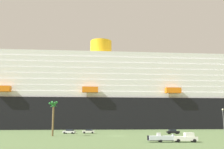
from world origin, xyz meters
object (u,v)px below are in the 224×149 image
at_px(parked_car_black_coupe, 173,132).
at_px(street_lamp, 223,118).
at_px(parked_car_silver_sedan, 69,131).
at_px(parked_car_white_van, 89,131).
at_px(small_boat_on_trailer, 164,138).
at_px(palm_tree, 53,109).
at_px(pickup_truck, 186,138).
at_px(cruise_ship, 164,99).

bearing_deg(parked_car_black_coupe, street_lamp, -37.34).
distance_m(parked_car_silver_sedan, parked_car_white_van, 7.13).
distance_m(small_boat_on_trailer, palm_tree, 38.66).
relative_size(parked_car_black_coupe, parked_car_silver_sedan, 0.94).
xyz_separation_m(pickup_truck, street_lamp, (19.11, 22.59, 4.55)).
xyz_separation_m(cruise_ship, pickup_truck, (-14.67, -91.36, -16.01)).
xyz_separation_m(parked_car_black_coupe, parked_car_white_van, (-30.76, 3.73, 0.00)).
relative_size(pickup_truck, parked_car_black_coupe, 1.24).
height_order(palm_tree, parked_car_silver_sedan, palm_tree).
height_order(cruise_ship, palm_tree, cruise_ship).
height_order(pickup_truck, street_lamp, street_lamp).
bearing_deg(parked_car_black_coupe, pickup_truck, -98.72).
bearing_deg(palm_tree, parked_car_white_van, 55.39).
bearing_deg(small_boat_on_trailer, cruise_ship, 77.77).
bearing_deg(street_lamp, pickup_truck, -130.24).
height_order(cruise_ship, pickup_truck, cruise_ship).
height_order(street_lamp, parked_car_black_coupe, street_lamp).
distance_m(palm_tree, parked_car_silver_sedan, 15.91).
bearing_deg(cruise_ship, palm_tree, -126.16).
distance_m(parked_car_black_coupe, parked_car_white_van, 30.99).
height_order(street_lamp, parked_car_silver_sedan, street_lamp).
height_order(small_boat_on_trailer, palm_tree, palm_tree).
bearing_deg(cruise_ship, parked_car_white_van, -126.57).
relative_size(palm_tree, parked_car_black_coupe, 2.45).
height_order(parked_car_black_coupe, parked_car_white_van, same).
xyz_separation_m(small_boat_on_trailer, parked_car_black_coupe, (10.24, 33.24, -0.13)).
distance_m(palm_tree, street_lamp, 55.16).
relative_size(pickup_truck, parked_car_white_van, 1.23).
xyz_separation_m(palm_tree, parked_car_silver_sedan, (3.31, 13.49, -7.75)).
height_order(palm_tree, street_lamp, palm_tree).
relative_size(palm_tree, parked_car_silver_sedan, 2.29).
bearing_deg(street_lamp, cruise_ship, 93.70).
height_order(pickup_truck, small_boat_on_trailer, pickup_truck).
height_order(cruise_ship, parked_car_black_coupe, cruise_ship).
height_order(small_boat_on_trailer, parked_car_black_coupe, small_boat_on_trailer).
xyz_separation_m(cruise_ship, parked_car_silver_sedan, (-47.31, -55.78, -16.22)).
bearing_deg(palm_tree, street_lamp, 0.52).
relative_size(pickup_truck, palm_tree, 0.51).
distance_m(street_lamp, parked_car_black_coupe, 18.26).
bearing_deg(cruise_ship, street_lamp, -86.30).
distance_m(small_boat_on_trailer, street_lamp, 33.44).
bearing_deg(small_boat_on_trailer, parked_car_black_coupe, 72.88).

